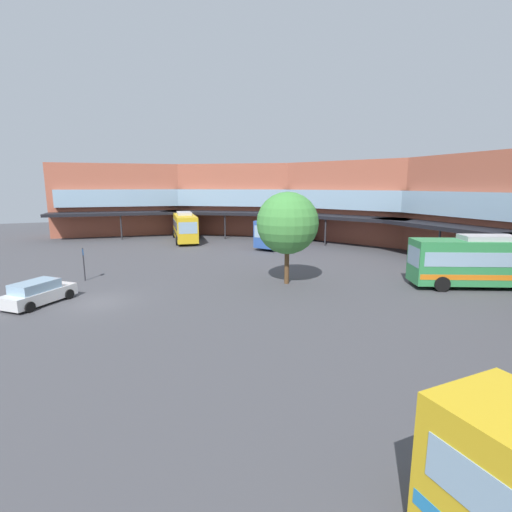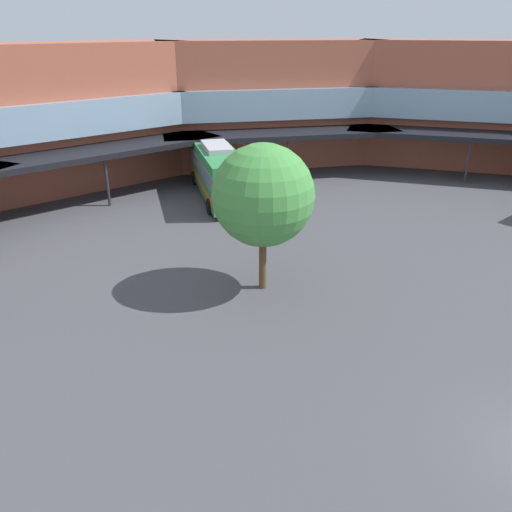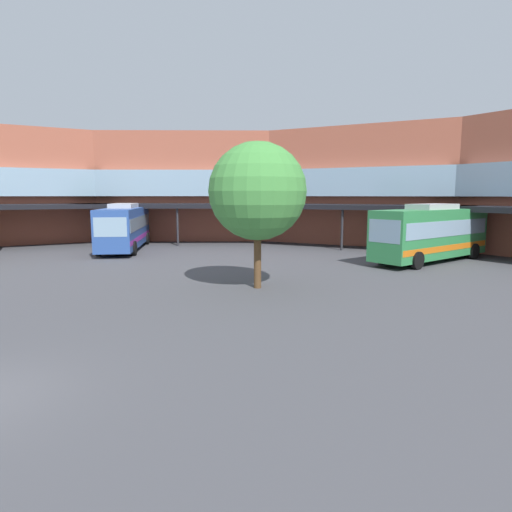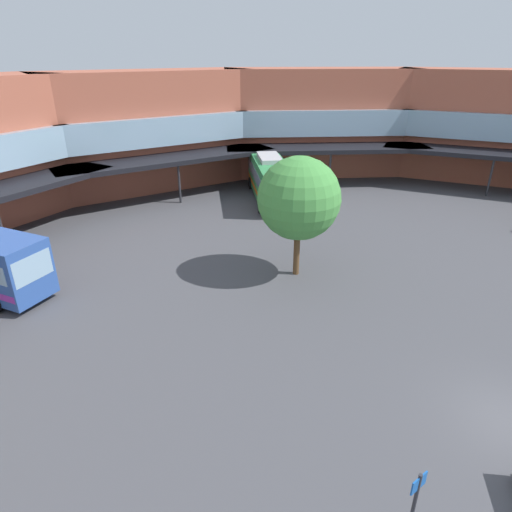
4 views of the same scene
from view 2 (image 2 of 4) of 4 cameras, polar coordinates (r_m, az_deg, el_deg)
station_building at (r=28.56m, az=-10.16°, el=11.47°), size 80.53×45.95×10.57m
bus_1 at (r=37.34m, az=-4.36°, el=9.59°), size 6.77×10.63×3.92m
plaza_tree at (r=22.80m, az=0.81°, el=6.86°), size 4.69×4.69×7.03m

